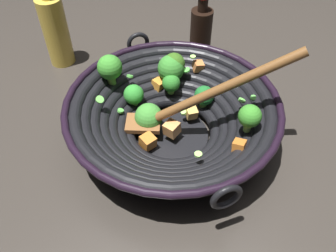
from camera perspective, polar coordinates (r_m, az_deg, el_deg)
ground_plane at (r=0.74m, az=0.71°, el=-1.80°), size 4.00×4.00×0.00m
wok at (r=0.69m, az=0.71°, el=2.06°), size 0.42×0.44×0.23m
soy_sauce_bottle at (r=0.92m, az=5.38°, el=14.95°), size 0.05×0.05×0.18m
cooking_oil_bottle at (r=0.93m, az=-17.93°, el=14.81°), size 0.06×0.06×0.23m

